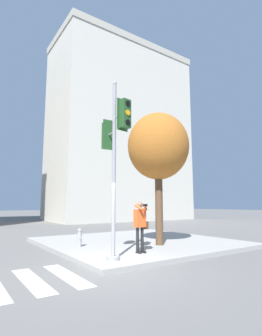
{
  "coord_description": "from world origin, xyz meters",
  "views": [
    {
      "loc": [
        -3.85,
        -6.66,
        1.83
      ],
      "look_at": [
        1.2,
        0.68,
        3.07
      ],
      "focal_mm": 28.0,
      "sensor_mm": 36.0,
      "label": 1
    }
  ],
  "objects_px": {
    "traffic_signal_pole": "(115,147)",
    "street_tree": "(158,147)",
    "fire_hydrant": "(79,238)",
    "person_photographer": "(140,222)"
  },
  "relations": [
    {
      "from": "traffic_signal_pole",
      "to": "person_photographer",
      "type": "height_order",
      "value": "traffic_signal_pole"
    },
    {
      "from": "traffic_signal_pole",
      "to": "person_photographer",
      "type": "distance_m",
      "value": 2.84
    },
    {
      "from": "traffic_signal_pole",
      "to": "fire_hydrant",
      "type": "xyz_separation_m",
      "value": [
        0.15,
        2.93,
        -3.15
      ]
    },
    {
      "from": "fire_hydrant",
      "to": "traffic_signal_pole",
      "type": "bearing_deg",
      "value": -92.88
    },
    {
      "from": "traffic_signal_pole",
      "to": "person_photographer",
      "type": "relative_size",
      "value": 3.24
    },
    {
      "from": "street_tree",
      "to": "person_photographer",
      "type": "bearing_deg",
      "value": -150.2
    },
    {
      "from": "street_tree",
      "to": "fire_hydrant",
      "type": "height_order",
      "value": "street_tree"
    },
    {
      "from": "traffic_signal_pole",
      "to": "fire_hydrant",
      "type": "height_order",
      "value": "traffic_signal_pole"
    },
    {
      "from": "traffic_signal_pole",
      "to": "street_tree",
      "type": "bearing_deg",
      "value": 25.66
    },
    {
      "from": "traffic_signal_pole",
      "to": "fire_hydrant",
      "type": "relative_size",
      "value": 7.95
    }
  ]
}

